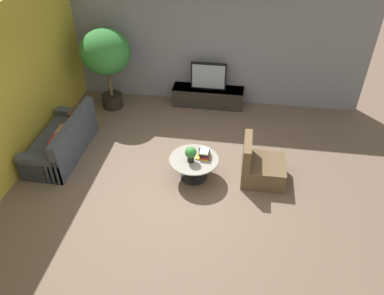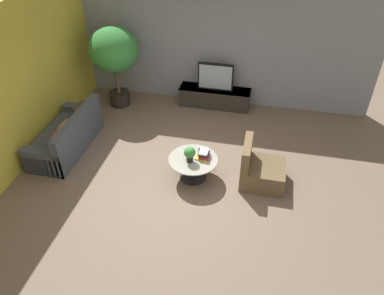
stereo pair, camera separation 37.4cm
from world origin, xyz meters
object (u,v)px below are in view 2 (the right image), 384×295
armchair_wicker (260,170)px  potted_plant_tabletop (190,153)px  coffee_table (193,165)px  couch_by_wall (67,137)px  potted_palm_tall (114,53)px  media_console (215,97)px  television (216,77)px

armchair_wicker → potted_plant_tabletop: 1.36m
coffee_table → couch_by_wall: couch_by_wall is taller
potted_palm_tall → potted_plant_tabletop: 3.42m
couch_by_wall → potted_palm_tall: (0.38, 1.97, 1.07)m
coffee_table → potted_plant_tabletop: bearing=-119.4°
coffee_table → armchair_wicker: armchair_wicker is taller
potted_palm_tall → potted_plant_tabletop: bearing=-45.9°
couch_by_wall → potted_palm_tall: 2.27m
media_console → potted_plant_tabletop: (0.00, -2.83, 0.39)m
television → armchair_wicker: 2.95m
potted_plant_tabletop → potted_palm_tall: bearing=134.1°
coffee_table → potted_palm_tall: (-2.37, 2.32, 1.05)m
television → coffee_table: (0.05, -2.75, -0.47)m
coffee_table → media_console: bearing=91.0°
media_console → couch_by_wall: bearing=-138.4°
television → potted_palm_tall: (-2.32, -0.43, 0.57)m
coffee_table → armchair_wicker: (1.24, 0.15, -0.04)m
armchair_wicker → potted_palm_tall: bearing=59.1°
television → couch_by_wall: size_ratio=0.45×
couch_by_wall → potted_palm_tall: size_ratio=0.97×
media_console → potted_palm_tall: potted_palm_tall is taller
television → potted_plant_tabletop: (0.00, -2.83, -0.15)m
television → armchair_wicker: (1.29, -2.60, -0.51)m
television → coffee_table: bearing=-89.0°
potted_plant_tabletop → media_console: bearing=90.1°
television → armchair_wicker: bearing=-63.6°
media_console → television: 0.54m
potted_palm_tall → television: bearing=10.5°
potted_palm_tall → potted_plant_tabletop: potted_palm_tall is taller
armchair_wicker → coffee_table: bearing=96.9°
armchair_wicker → potted_palm_tall: (-3.62, 2.17, 1.09)m
couch_by_wall → potted_palm_tall: bearing=169.0°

